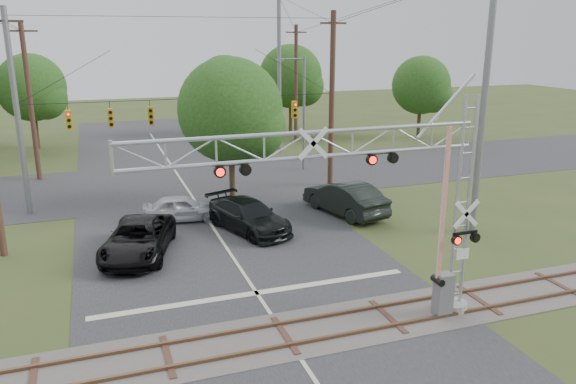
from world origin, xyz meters
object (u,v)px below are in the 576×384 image
object	(u,v)px
crossing_gantry	(374,191)
traffic_signal_span	(203,108)
car_dark	(249,216)
streetlight	(302,108)
sedan_silver	(182,208)
pickup_black	(138,239)

from	to	relation	value
crossing_gantry	traffic_signal_span	world-z (taller)	traffic_signal_span
car_dark	streetlight	xyz separation A→B (m)	(7.49, 11.95, 3.93)
traffic_signal_span	crossing_gantry	bearing A→B (deg)	-83.42
car_dark	streetlight	bearing A→B (deg)	38.10
traffic_signal_span	sedan_silver	distance (m)	6.93
pickup_black	car_dark	xyz separation A→B (m)	(5.79, 1.60, -0.01)
car_dark	sedan_silver	bearing A→B (deg)	117.59
crossing_gantry	car_dark	bearing A→B (deg)	96.51
crossing_gantry	streetlight	bearing A→B (deg)	74.99
crossing_gantry	sedan_silver	distance (m)	15.30
pickup_black	sedan_silver	world-z (taller)	pickup_black
pickup_black	streetlight	size ratio (longest dim) A/B	0.70
traffic_signal_span	sedan_silver	bearing A→B (deg)	-117.10
car_dark	traffic_signal_span	bearing A→B (deg)	76.87
sedan_silver	streetlight	world-z (taller)	streetlight
crossing_gantry	traffic_signal_span	distance (m)	18.50
crossing_gantry	streetlight	world-z (taller)	streetlight
car_dark	streetlight	world-z (taller)	streetlight
car_dark	streetlight	distance (m)	14.64
crossing_gantry	car_dark	world-z (taller)	crossing_gantry
crossing_gantry	car_dark	size ratio (longest dim) A/B	2.20
pickup_black	traffic_signal_span	bearing A→B (deg)	77.59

